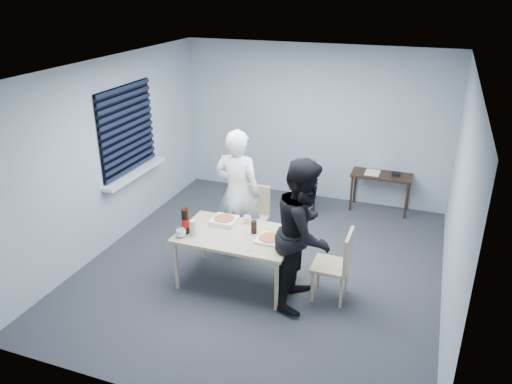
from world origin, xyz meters
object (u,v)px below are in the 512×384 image
at_px(mug_a, 181,233).
at_px(stool, 304,191).
at_px(chair_right, 338,261).
at_px(dining_table, 237,238).
at_px(chair_far, 253,212).
at_px(soda_bottle, 186,221).
at_px(side_table, 381,179).
at_px(mug_b, 247,220).
at_px(backpack, 304,173).
at_px(person_white, 238,193).
at_px(person_black, 304,233).

bearing_deg(mug_a, stool, 70.94).
relative_size(chair_right, stool, 1.72).
relative_size(dining_table, chair_right, 1.57).
relative_size(chair_far, soda_bottle, 2.79).
xyz_separation_m(side_table, soda_bottle, (-1.97, -2.96, 0.28)).
distance_m(chair_far, mug_b, 0.70).
relative_size(chair_far, backpack, 2.07).
bearing_deg(mug_b, mug_a, -134.66).
relative_size(mug_a, soda_bottle, 0.39).
bearing_deg(chair_right, stool, 115.07).
height_order(mug_a, soda_bottle, soda_bottle).
relative_size(chair_far, side_table, 0.94).
xyz_separation_m(chair_far, backpack, (0.41, 1.20, 0.21)).
bearing_deg(soda_bottle, stool, 70.33).
bearing_deg(person_white, person_black, 144.95).
distance_m(dining_table, mug_a, 0.67).
bearing_deg(mug_b, dining_table, -92.55).
bearing_deg(mug_b, chair_far, 103.85).
height_order(person_white, mug_a, person_white).
xyz_separation_m(side_table, backpack, (-1.13, -0.61, 0.17)).
xyz_separation_m(mug_a, soda_bottle, (0.01, 0.11, 0.11)).
bearing_deg(dining_table, mug_b, 87.45).
distance_m(dining_table, person_white, 0.81).
xyz_separation_m(dining_table, person_black, (0.86, -0.07, 0.26)).
bearing_deg(side_table, chair_right, -93.08).
relative_size(person_white, mug_a, 14.39).
bearing_deg(person_white, chair_right, 157.04).
bearing_deg(mug_b, person_white, 125.78).
height_order(mug_b, soda_bottle, soda_bottle).
relative_size(dining_table, stool, 2.71).
distance_m(chair_far, side_table, 2.37).
relative_size(chair_right, side_table, 0.94).
bearing_deg(stool, person_white, -110.22).
bearing_deg(side_table, soda_bottle, -123.68).
height_order(person_white, person_black, same).
xyz_separation_m(chair_far, side_table, (1.53, 1.81, 0.04)).
relative_size(chair_right, mug_b, 8.90).
height_order(dining_table, person_black, person_black).
relative_size(chair_far, mug_b, 8.90).
xyz_separation_m(chair_right, soda_bottle, (-1.83, -0.27, 0.32)).
bearing_deg(dining_table, chair_far, 98.56).
bearing_deg(mug_a, person_white, 72.63).
bearing_deg(dining_table, mug_a, -153.32).
xyz_separation_m(person_white, soda_bottle, (-0.31, -0.91, -0.05)).
xyz_separation_m(stool, mug_a, (-0.86, -2.48, 0.32)).
distance_m(side_table, stool, 1.28).
bearing_deg(side_table, mug_b, -119.24).
height_order(chair_far, person_white, person_white).
xyz_separation_m(person_black, backpack, (-0.60, 2.24, -0.16)).
relative_size(backpack, soda_bottle, 1.35).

